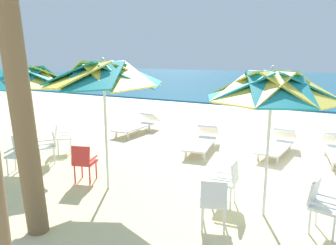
# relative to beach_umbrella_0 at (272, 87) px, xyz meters

# --- Properties ---
(ground_plane) EXTENTS (80.00, 80.00, 0.00)m
(ground_plane) POSITION_rel_beach_umbrella_0_xyz_m (0.14, 2.49, -2.28)
(ground_plane) COLOR beige
(sea) EXTENTS (80.00, 36.00, 0.10)m
(sea) POSITION_rel_beach_umbrella_0_xyz_m (0.14, 29.76, -2.23)
(sea) COLOR #19607F
(sea) RESTS_ON ground
(surf_foam) EXTENTS (80.00, 0.70, 0.01)m
(surf_foam) POSITION_rel_beach_umbrella_0_xyz_m (0.14, 11.46, -2.27)
(surf_foam) COLOR white
(surf_foam) RESTS_ON ground
(beach_umbrella_0) EXTENTS (2.22, 2.22, 2.63)m
(beach_umbrella_0) POSITION_rel_beach_umbrella_0_xyz_m (0.00, 0.00, 0.00)
(beach_umbrella_0) COLOR silver
(beach_umbrella_0) RESTS_ON ground
(plastic_chair_0) EXTENTS (0.55, 0.52, 0.87)m
(plastic_chair_0) POSITION_rel_beach_umbrella_0_xyz_m (0.91, -0.13, -1.78)
(plastic_chair_0) COLOR white
(plastic_chair_0) RESTS_ON ground
(plastic_chair_1) EXTENTS (0.55, 0.58, 0.87)m
(plastic_chair_1) POSITION_rel_beach_umbrella_0_xyz_m (-0.64, -0.85, -1.78)
(plastic_chair_1) COLOR white
(plastic_chair_1) RESTS_ON ground
(plastic_chair_2) EXTENTS (0.50, 0.47, 0.87)m
(plastic_chair_2) POSITION_rel_beach_umbrella_0_xyz_m (-0.71, 0.11, -1.78)
(plastic_chair_2) COLOR white
(plastic_chair_2) RESTS_ON ground
(beach_umbrella_1) EXTENTS (2.42, 2.42, 2.74)m
(beach_umbrella_1) POSITION_rel_beach_umbrella_0_xyz_m (-3.19, -0.36, 0.12)
(beach_umbrella_1) COLOR silver
(beach_umbrella_1) RESTS_ON ground
(plastic_chair_3) EXTENTS (0.55, 0.57, 0.87)m
(plastic_chair_3) POSITION_rel_beach_umbrella_0_xyz_m (-3.86, -0.34, -1.78)
(plastic_chair_3) COLOR red
(plastic_chair_3) RESTS_ON ground
(beach_umbrella_2) EXTENTS (2.48, 2.48, 2.58)m
(beach_umbrella_2) POSITION_rel_beach_umbrella_0_xyz_m (-6.11, 0.13, -0.05)
(beach_umbrella_2) COLOR silver
(beach_umbrella_2) RESTS_ON ground
(plastic_chair_4) EXTENTS (0.63, 0.63, 0.87)m
(plastic_chair_4) POSITION_rel_beach_umbrella_0_xyz_m (-6.00, 1.07, -1.78)
(plastic_chair_4) COLOR white
(plastic_chair_4) RESTS_ON ground
(plastic_chair_5) EXTENTS (0.63, 0.63, 0.87)m
(plastic_chair_5) POSITION_rel_beach_umbrella_0_xyz_m (-5.62, 0.27, -1.78)
(plastic_chair_5) COLOR white
(plastic_chair_5) RESTS_ON ground
(plastic_chair_6) EXTENTS (0.58, 0.60, 0.87)m
(plastic_chair_6) POSITION_rel_beach_umbrella_0_xyz_m (-5.70, -0.58, -1.78)
(plastic_chair_6) COLOR white
(plastic_chair_6) RESTS_ON ground
(sun_lounger_1) EXTENTS (0.84, 2.20, 0.62)m
(sun_lounger_1) POSITION_rel_beach_umbrella_0_xyz_m (-0.43, 3.82, -2.00)
(sun_lounger_1) COLOR white
(sun_lounger_1) RESTS_ON ground
(sun_lounger_2) EXTENTS (0.94, 2.21, 0.62)m
(sun_lounger_2) POSITION_rel_beach_umbrella_0_xyz_m (-2.47, 3.19, -2.00)
(sun_lounger_2) COLOR white
(sun_lounger_2) RESTS_ON ground
(sun_lounger_3) EXTENTS (0.76, 2.18, 0.62)m
(sun_lounger_3) POSITION_rel_beach_umbrella_0_xyz_m (-5.39, 4.09, -2.00)
(sun_lounger_3) COLOR white
(sun_lounger_3) RESTS_ON ground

